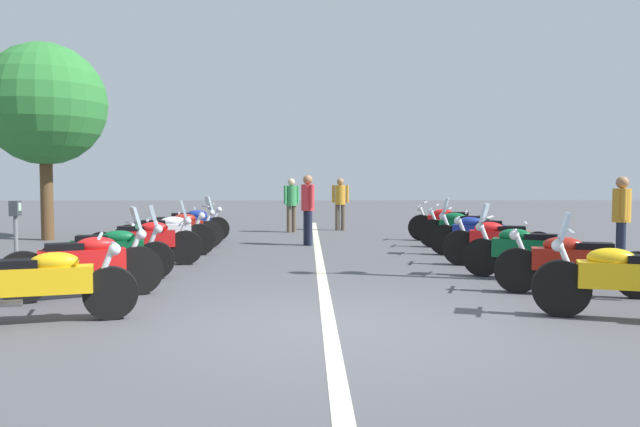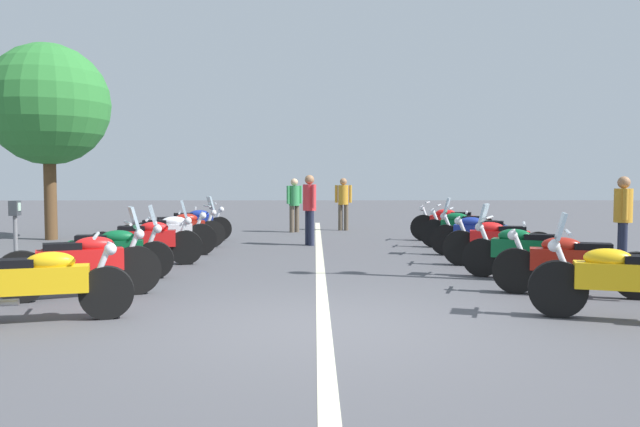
# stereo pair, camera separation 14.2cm
# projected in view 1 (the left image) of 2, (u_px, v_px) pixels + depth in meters

# --- Properties ---
(ground_plane) EXTENTS (80.00, 80.00, 0.00)m
(ground_plane) POSITION_uv_depth(u_px,v_px,m) (329.00, 327.00, 6.76)
(ground_plane) COLOR #4C4C51
(lane_centre_stripe) EXTENTS (21.12, 0.16, 0.01)m
(lane_centre_stripe) POSITION_uv_depth(u_px,v_px,m) (319.00, 260.00, 12.25)
(lane_centre_stripe) COLOR beige
(lane_centre_stripe) RESTS_ON ground_plane
(motorcycle_left_row_0) EXTENTS (0.84, 2.10, 0.98)m
(motorcycle_left_row_0) POSITION_uv_depth(u_px,v_px,m) (40.00, 284.00, 6.90)
(motorcycle_left_row_0) COLOR black
(motorcycle_left_row_0) RESTS_ON ground_plane
(motorcycle_left_row_1) EXTENTS (1.04, 2.00, 1.23)m
(motorcycle_left_row_1) POSITION_uv_depth(u_px,v_px,m) (85.00, 263.00, 8.34)
(motorcycle_left_row_1) COLOR black
(motorcycle_left_row_1) RESTS_ON ground_plane
(motorcycle_left_row_2) EXTENTS (0.72, 2.07, 1.19)m
(motorcycle_left_row_2) POSITION_uv_depth(u_px,v_px,m) (109.00, 252.00, 9.86)
(motorcycle_left_row_2) COLOR black
(motorcycle_left_row_2) RESTS_ON ground_plane
(motorcycle_left_row_3) EXTENTS (0.71, 2.13, 1.21)m
(motorcycle_left_row_3) POSITION_uv_depth(u_px,v_px,m) (146.00, 241.00, 11.51)
(motorcycle_left_row_3) COLOR black
(motorcycle_left_row_3) RESTS_ON ground_plane
(motorcycle_left_row_4) EXTENTS (0.71, 2.10, 1.01)m
(motorcycle_left_row_4) POSITION_uv_depth(u_px,v_px,m) (165.00, 234.00, 12.97)
(motorcycle_left_row_4) COLOR black
(motorcycle_left_row_4) RESTS_ON ground_plane
(motorcycle_left_row_5) EXTENTS (1.04, 2.06, 1.21)m
(motorcycle_left_row_5) POSITION_uv_depth(u_px,v_px,m) (178.00, 229.00, 14.32)
(motorcycle_left_row_5) COLOR black
(motorcycle_left_row_5) RESTS_ON ground_plane
(motorcycle_left_row_6) EXTENTS (0.70, 2.01, 0.99)m
(motorcycle_left_row_6) POSITION_uv_depth(u_px,v_px,m) (191.00, 224.00, 16.03)
(motorcycle_left_row_6) COLOR black
(motorcycle_left_row_6) RESTS_ON ground_plane
(motorcycle_right_row_0) EXTENTS (0.91, 2.02, 1.22)m
(motorcycle_right_row_0) POSITION_uv_depth(u_px,v_px,m) (625.00, 279.00, 7.06)
(motorcycle_right_row_0) COLOR black
(motorcycle_right_row_0) RESTS_ON ground_plane
(motorcycle_right_row_1) EXTENTS (0.95, 2.12, 1.00)m
(motorcycle_right_row_1) POSITION_uv_depth(u_px,v_px,m) (575.00, 263.00, 8.56)
(motorcycle_right_row_1) COLOR black
(motorcycle_right_row_1) RESTS_ON ground_plane
(motorcycle_right_row_2) EXTENTS (1.06, 1.87, 1.21)m
(motorcycle_right_row_2) POSITION_uv_depth(u_px,v_px,m) (524.00, 250.00, 9.98)
(motorcycle_right_row_2) COLOR black
(motorcycle_right_row_2) RESTS_ON ground_plane
(motorcycle_right_row_3) EXTENTS (0.84, 2.01, 1.01)m
(motorcycle_right_row_3) POSITION_uv_depth(u_px,v_px,m) (498.00, 241.00, 11.45)
(motorcycle_right_row_3) COLOR black
(motorcycle_right_row_3) RESTS_ON ground_plane
(motorcycle_right_row_4) EXTENTS (0.93, 1.99, 1.21)m
(motorcycle_right_row_4) POSITION_uv_depth(u_px,v_px,m) (477.00, 234.00, 12.96)
(motorcycle_right_row_4) COLOR black
(motorcycle_right_row_4) RESTS_ON ground_plane
(motorcycle_right_row_5) EXTENTS (0.90, 1.97, 1.01)m
(motorcycle_right_row_5) POSITION_uv_depth(u_px,v_px,m) (461.00, 228.00, 14.48)
(motorcycle_right_row_5) COLOR black
(motorcycle_right_row_5) RESTS_ON ground_plane
(motorcycle_right_row_6) EXTENTS (0.94, 2.09, 1.02)m
(motorcycle_right_row_6) POSITION_uv_depth(u_px,v_px,m) (449.00, 223.00, 16.05)
(motorcycle_right_row_6) COLOR black
(motorcycle_right_row_6) RESTS_ON ground_plane
(parking_meter) EXTENTS (0.19, 0.14, 1.29)m
(parking_meter) POSITION_uv_depth(u_px,v_px,m) (16.00, 228.00, 9.09)
(parking_meter) COLOR slate
(parking_meter) RESTS_ON ground_plane
(bystander_0) EXTENTS (0.34, 0.46, 1.62)m
(bystander_0) POSITION_uv_depth(u_px,v_px,m) (291.00, 201.00, 18.73)
(bystander_0) COLOR brown
(bystander_0) RESTS_ON ground_plane
(bystander_1) EXTENTS (0.51, 0.32, 1.66)m
(bystander_1) POSITION_uv_depth(u_px,v_px,m) (621.00, 214.00, 11.36)
(bystander_1) COLOR #1E2338
(bystander_1) RESTS_ON ground_plane
(bystander_2) EXTENTS (0.32, 0.53, 1.63)m
(bystander_2) POSITION_uv_depth(u_px,v_px,m) (340.00, 200.00, 19.43)
(bystander_2) COLOR brown
(bystander_2) RESTS_ON ground_plane
(bystander_3) EXTENTS (0.49, 0.32, 1.70)m
(bystander_3) POSITION_uv_depth(u_px,v_px,m) (308.00, 204.00, 15.03)
(bystander_3) COLOR #1E2338
(bystander_3) RESTS_ON ground_plane
(roadside_tree_0) EXTENTS (3.16, 3.16, 5.14)m
(roadside_tree_0) POSITION_uv_depth(u_px,v_px,m) (45.00, 105.00, 16.21)
(roadside_tree_0) COLOR brown
(roadside_tree_0) RESTS_ON ground_plane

